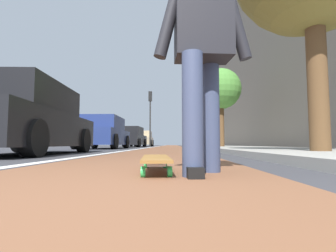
{
  "coord_description": "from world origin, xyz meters",
  "views": [
    {
      "loc": [
        -0.83,
        -0.35,
        0.21
      ],
      "look_at": [
        12.04,
        -0.05,
        1.16
      ],
      "focal_mm": 26.39,
      "sensor_mm": 36.0,
      "label": 1
    }
  ],
  "objects": [
    {
      "name": "ground_plane",
      "position": [
        10.0,
        0.0,
        0.0
      ],
      "size": [
        80.0,
        80.0,
        0.0
      ],
      "primitive_type": "plane",
      "color": "#38383D"
    },
    {
      "name": "bike_lane_paint",
      "position": [
        24.0,
        0.0,
        0.0
      ],
      "size": [
        56.0,
        2.07,
        0.0
      ],
      "primitive_type": "cube",
      "color": "brown",
      "rests_on": "ground"
    },
    {
      "name": "lane_stripe_white",
      "position": [
        20.0,
        1.18,
        0.0
      ],
      "size": [
        52.0,
        0.16,
        0.01
      ],
      "primitive_type": "cube",
      "color": "silver",
      "rests_on": "ground"
    },
    {
      "name": "sidewalk_curb",
      "position": [
        18.0,
        -3.07,
        0.05
      ],
      "size": [
        52.0,
        3.2,
        0.1
      ],
      "primitive_type": "cube",
      "color": "#9E9B93",
      "rests_on": "ground"
    },
    {
      "name": "building_facade",
      "position": [
        22.0,
        -5.91,
        6.42
      ],
      "size": [
        40.0,
        1.2,
        12.85
      ],
      "primitive_type": "cube",
      "color": "#645C52",
      "rests_on": "ground"
    },
    {
      "name": "skateboard",
      "position": [
        1.06,
        -0.21,
        0.09
      ],
      "size": [
        0.85,
        0.27,
        0.11
      ],
      "color": "green",
      "rests_on": "ground"
    },
    {
      "name": "skater_person",
      "position": [
        0.91,
        -0.56,
        0.94
      ],
      "size": [
        0.48,
        0.72,
        1.64
      ],
      "color": "#384260",
      "rests_on": "ground"
    },
    {
      "name": "parked_car_near",
      "position": [
        4.23,
        2.75,
        0.7
      ],
      "size": [
        4.1,
        1.99,
        1.47
      ],
      "color": "black",
      "rests_on": "ground"
    },
    {
      "name": "parked_car_mid",
      "position": [
        10.69,
        2.96,
        0.72
      ],
      "size": [
        4.06,
        1.9,
        1.49
      ],
      "color": "navy",
      "rests_on": "ground"
    },
    {
      "name": "parked_car_far",
      "position": [
        17.26,
        2.81,
        0.7
      ],
      "size": [
        4.11,
        2.0,
        1.47
      ],
      "color": "black",
      "rests_on": "ground"
    },
    {
      "name": "parked_car_end",
      "position": [
        23.31,
        2.72,
        0.71
      ],
      "size": [
        4.58,
        2.07,
        1.48
      ],
      "color": "tan",
      "rests_on": "ground"
    },
    {
      "name": "traffic_light",
      "position": [
        19.3,
        1.58,
        3.13
      ],
      "size": [
        0.33,
        0.28,
        4.56
      ],
      "color": "#2D2D2D",
      "rests_on": "ground"
    },
    {
      "name": "street_tree_mid",
      "position": [
        11.29,
        -2.67,
        2.91
      ],
      "size": [
        2.02,
        2.02,
        3.96
      ],
      "color": "brown",
      "rests_on": "ground"
    }
  ]
}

